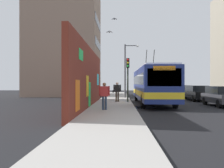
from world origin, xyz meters
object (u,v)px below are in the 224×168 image
at_px(parked_car_dark_gray, 222,96).
at_px(traffic_light, 128,72).
at_px(parked_car_white, 183,91).
at_px(parked_car_black, 197,93).
at_px(pedestrian_midblock, 117,90).
at_px(city_bus, 152,84).
at_px(pedestrian_near_wall, 104,94).
at_px(street_lamp, 127,67).

relative_size(parked_car_dark_gray, traffic_light, 1.09).
distance_m(parked_car_dark_gray, parked_car_white, 11.64).
height_order(parked_car_black, pedestrian_midblock, pedestrian_midblock).
height_order(city_bus, pedestrian_near_wall, city_bus).
bearing_deg(parked_car_black, parked_car_dark_gray, -180.00).
bearing_deg(parked_car_dark_gray, street_lamp, 39.31).
relative_size(parked_car_black, street_lamp, 0.77).
relative_size(parked_car_dark_gray, parked_car_black, 0.89).
bearing_deg(pedestrian_midblock, street_lamp, -9.33).
height_order(parked_car_dark_gray, street_lamp, street_lamp).
xyz_separation_m(city_bus, parked_car_dark_gray, (-2.11, -5.20, -0.93)).
distance_m(parked_car_dark_gray, pedestrian_near_wall, 9.89).
distance_m(parked_car_black, traffic_light, 8.61).
height_order(parked_car_black, street_lamp, street_lamp).
distance_m(parked_car_white, pedestrian_near_wall, 18.09).
distance_m(city_bus, parked_car_dark_gray, 5.69).
height_order(city_bus, pedestrian_midblock, city_bus).
bearing_deg(parked_car_dark_gray, city_bus, 67.91).
distance_m(parked_car_dark_gray, pedestrian_midblock, 8.68).
height_order(parked_car_white, pedestrian_near_wall, pedestrian_near_wall).
bearing_deg(parked_car_dark_gray, parked_car_white, -0.00).
height_order(city_bus, parked_car_black, city_bus).
xyz_separation_m(city_bus, traffic_light, (0.05, 2.15, 1.03)).
xyz_separation_m(traffic_light, street_lamp, (6.70, -0.09, 0.96)).
relative_size(parked_car_white, street_lamp, 0.78).
relative_size(parked_car_white, traffic_light, 1.25).
bearing_deg(city_bus, pedestrian_near_wall, 148.15).
distance_m(city_bus, parked_car_white, 10.89).
xyz_separation_m(city_bus, parked_car_black, (4.09, -5.20, -0.92)).
bearing_deg(city_bus, pedestrian_midblock, 83.04).
bearing_deg(parked_car_dark_gray, pedestrian_near_wall, 114.12).
bearing_deg(parked_car_black, street_lamp, 69.88).
height_order(parked_car_white, pedestrian_midblock, pedestrian_midblock).
distance_m(pedestrian_near_wall, pedestrian_midblock, 6.57).
distance_m(parked_car_white, traffic_light, 12.15).
bearing_deg(pedestrian_near_wall, parked_car_dark_gray, -65.88).
distance_m(pedestrian_near_wall, traffic_light, 6.63).
relative_size(city_bus, traffic_light, 2.92).
bearing_deg(street_lamp, city_bus, -163.06).
xyz_separation_m(pedestrian_near_wall, pedestrian_midblock, (6.53, -0.72, 0.04)).
bearing_deg(traffic_light, city_bus, -91.30).
relative_size(parked_car_white, pedestrian_near_wall, 2.87).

